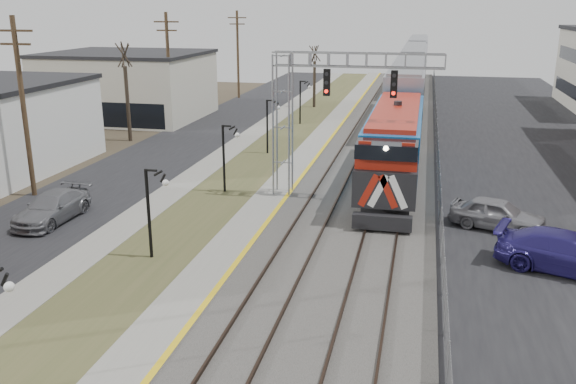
% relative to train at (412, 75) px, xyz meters
% --- Properties ---
extents(street_west, '(7.00, 120.00, 0.04)m').
position_rel_train_xyz_m(street_west, '(-17.00, -32.28, -2.90)').
color(street_west, black).
rests_on(street_west, ground).
extents(sidewalk, '(2.00, 120.00, 0.08)m').
position_rel_train_xyz_m(sidewalk, '(-12.50, -32.28, -2.88)').
color(sidewalk, gray).
rests_on(sidewalk, ground).
extents(grass_median, '(4.00, 120.00, 0.06)m').
position_rel_train_xyz_m(grass_median, '(-9.50, -32.28, -2.89)').
color(grass_median, '#424726').
rests_on(grass_median, ground).
extents(platform, '(2.00, 120.00, 0.24)m').
position_rel_train_xyz_m(platform, '(-6.50, -32.28, -2.80)').
color(platform, gray).
rests_on(platform, ground).
extents(ballast_bed, '(8.00, 120.00, 0.20)m').
position_rel_train_xyz_m(ballast_bed, '(-1.50, -32.28, -2.82)').
color(ballast_bed, '#595651').
rests_on(ballast_bed, ground).
extents(parking_lot, '(16.00, 120.00, 0.04)m').
position_rel_train_xyz_m(parking_lot, '(10.50, -32.28, -2.90)').
color(parking_lot, black).
rests_on(parking_lot, ground).
extents(platform_edge, '(0.24, 120.00, 0.01)m').
position_rel_train_xyz_m(platform_edge, '(-5.62, -32.28, -2.67)').
color(platform_edge, gold).
rests_on(platform_edge, platform).
extents(track_near, '(1.58, 120.00, 0.15)m').
position_rel_train_xyz_m(track_near, '(-3.50, -32.28, -2.64)').
color(track_near, '#2D2119').
rests_on(track_near, ballast_bed).
extents(track_far, '(1.58, 120.00, 0.15)m').
position_rel_train_xyz_m(track_far, '(-0.00, -32.28, -2.64)').
color(track_far, '#2D2119').
rests_on(track_far, ballast_bed).
extents(train, '(3.00, 85.85, 5.33)m').
position_rel_train_xyz_m(train, '(0.00, 0.00, 0.00)').
color(train, '#155FAB').
rests_on(train, ground).
extents(signal_gantry, '(9.00, 1.07, 8.15)m').
position_rel_train_xyz_m(signal_gantry, '(-4.28, -39.29, 2.67)').
color(signal_gantry, gray).
rests_on(signal_gantry, ground).
extents(lampposts, '(0.14, 62.14, 4.00)m').
position_rel_train_xyz_m(lampposts, '(-9.50, -49.00, -0.92)').
color(lampposts, black).
rests_on(lampposts, ground).
extents(utility_poles, '(0.28, 80.28, 10.00)m').
position_rel_train_xyz_m(utility_poles, '(-20.00, -42.28, 2.08)').
color(utility_poles, '#4C3823').
rests_on(utility_poles, ground).
extents(fence, '(0.04, 120.00, 1.60)m').
position_rel_train_xyz_m(fence, '(2.70, -32.28, -2.12)').
color(fence, gray).
rests_on(fence, ground).
extents(bare_trees, '(12.30, 42.30, 5.95)m').
position_rel_train_xyz_m(bare_trees, '(-18.16, -28.37, -0.22)').
color(bare_trees, '#382D23').
rests_on(bare_trees, ground).
extents(car_lot_d, '(6.07, 3.88, 1.64)m').
position_rel_train_xyz_m(car_lot_d, '(7.66, -46.92, -2.10)').
color(car_lot_d, navy).
rests_on(car_lot_d, ground).
extents(car_lot_e, '(4.84, 3.14, 1.53)m').
position_rel_train_xyz_m(car_lot_e, '(5.39, -42.32, -2.15)').
color(car_lot_e, slate).
rests_on(car_lot_e, ground).
extents(car_street_b, '(2.10, 4.98, 1.44)m').
position_rel_train_xyz_m(car_street_b, '(-16.37, -46.01, -2.20)').
color(car_street_b, slate).
rests_on(car_street_b, ground).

